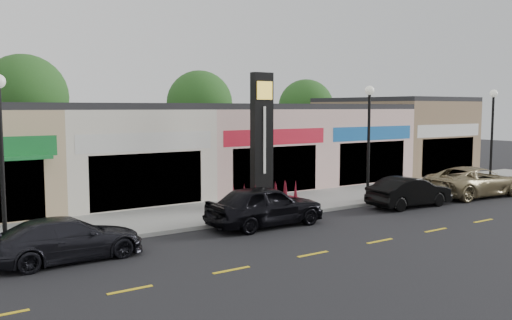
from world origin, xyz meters
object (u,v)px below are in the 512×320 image
object	(u,v)px
pylon_sign	(262,159)
lamp_east_far	(492,127)
car_black_conv	(409,192)
car_gold_suv	(474,181)
lamp_west_near	(1,144)
lamp_east_near	(369,131)
car_dark_sedan	(68,239)
car_black_sedan	(265,206)

from	to	relation	value
pylon_sign	lamp_east_far	bearing A→B (deg)	-6.46
car_black_conv	car_gold_suv	xyz separation A→B (m)	(5.22, 0.18, 0.07)
lamp_west_near	lamp_east_near	world-z (taller)	same
car_dark_sedan	car_black_sedan	size ratio (longest dim) A/B	0.95
lamp_east_near	car_black_sedan	size ratio (longest dim) A/B	1.15
lamp_west_near	lamp_east_near	xyz separation A→B (m)	(16.00, 0.00, 0.00)
lamp_east_far	car_black_sedan	distance (m)	17.20
pylon_sign	car_black_sedan	world-z (taller)	pylon_sign
lamp_east_near	pylon_sign	world-z (taller)	pylon_sign
car_black_conv	lamp_east_near	bearing A→B (deg)	31.61
car_black_sedan	car_gold_suv	world-z (taller)	car_black_sedan
car_dark_sedan	lamp_east_near	bearing A→B (deg)	-84.42
pylon_sign	car_black_sedan	bearing A→B (deg)	-122.40
car_dark_sedan	lamp_west_near	bearing A→B (deg)	35.43
lamp_west_near	car_dark_sedan	distance (m)	3.68
car_dark_sedan	car_gold_suv	size ratio (longest dim) A/B	0.81
car_dark_sedan	pylon_sign	bearing A→B (deg)	-71.28
car_black_conv	lamp_west_near	bearing A→B (deg)	86.38
pylon_sign	car_black_sedan	xyz separation A→B (m)	(-1.94, -3.06, -1.46)
lamp_east_far	car_black_sedan	bearing A→B (deg)	-175.41
pylon_sign	car_black_conv	xyz separation A→B (m)	(5.97, -3.41, -1.57)
car_dark_sedan	car_black_sedan	bearing A→B (deg)	-87.87
car_dark_sedan	car_gold_suv	world-z (taller)	car_gold_suv
car_black_sedan	lamp_east_near	bearing A→B (deg)	-79.21
lamp_east_near	pylon_sign	distance (m)	5.42
lamp_west_near	pylon_sign	distance (m)	11.19
lamp_west_near	car_gold_suv	bearing A→B (deg)	-3.96
lamp_east_far	car_gold_suv	world-z (taller)	lamp_east_far
car_black_conv	car_dark_sedan	bearing A→B (deg)	92.77
car_gold_suv	lamp_east_far	bearing A→B (deg)	-63.68
pylon_sign	lamp_east_near	bearing A→B (deg)	-18.75
lamp_west_near	lamp_east_far	distance (m)	26.00
lamp_east_near	car_black_sedan	distance (m)	7.56
pylon_sign	car_dark_sedan	distance (m)	10.35
pylon_sign	car_dark_sedan	xyz separation A→B (m)	(-9.57, -3.58, -1.62)
lamp_west_near	car_dark_sedan	world-z (taller)	lamp_west_near
car_black_sedan	car_black_conv	distance (m)	7.92
lamp_west_near	pylon_sign	world-z (taller)	pylon_sign
lamp_west_near	car_black_conv	distance (m)	17.28
lamp_east_far	pylon_sign	size ratio (longest dim) A/B	0.91
lamp_east_near	car_dark_sedan	bearing A→B (deg)	-172.64
lamp_east_near	lamp_east_far	distance (m)	10.00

